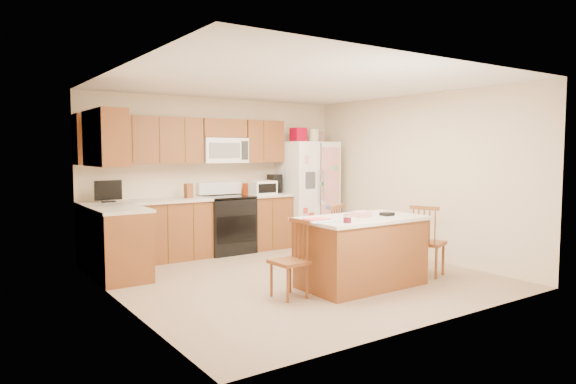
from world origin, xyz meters
TOP-DOWN VIEW (x-y plane):
  - ground at (0.00, 0.00)m, footprint 4.50×4.50m
  - room_shell at (0.00, 0.00)m, footprint 4.60×4.60m
  - cabinetry at (-0.98, 1.79)m, footprint 3.36×1.56m
  - stove at (0.00, 1.94)m, footprint 0.76×0.65m
  - refrigerator at (1.57, 1.87)m, footprint 0.90×0.79m
  - island at (0.38, -0.83)m, footprint 1.62×0.91m
  - windsor_chair_left at (-0.60, -0.74)m, footprint 0.38×0.40m
  - windsor_chair_back at (0.41, -0.13)m, footprint 0.53×0.52m
  - windsor_chair_right at (1.44, -0.94)m, footprint 0.51×0.52m

SIDE VIEW (x-z plane):
  - ground at x=0.00m, z-range 0.00..0.00m
  - windsor_chair_left at x=-0.60m, z-range -0.02..0.85m
  - island at x=0.38m, z-range -0.04..0.90m
  - windsor_chair_right at x=1.44m, z-range -0.03..0.91m
  - windsor_chair_back at x=0.41m, z-range -0.03..0.91m
  - stove at x=0.00m, z-range -0.09..1.04m
  - cabinetry at x=-0.98m, z-range -0.16..1.99m
  - refrigerator at x=1.57m, z-range -0.10..1.94m
  - room_shell at x=0.00m, z-range 0.18..2.70m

